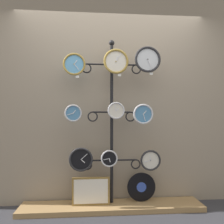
{
  "coord_description": "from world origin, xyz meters",
  "views": [
    {
      "loc": [
        -0.22,
        -2.31,
        1.11
      ],
      "look_at": [
        0.0,
        0.36,
        1.18
      ],
      "focal_mm": 35.0,
      "sensor_mm": 36.0,
      "label": 1
    }
  ],
  "objects_px": {
    "clock_middle_center": "(116,111)",
    "clock_top_right": "(148,60)",
    "clock_bottom_center": "(109,158)",
    "picture_frame": "(91,191)",
    "clock_top_center": "(116,61)",
    "display_stand": "(112,145)",
    "clock_middle_left": "(73,113)",
    "vinyl_record": "(141,187)",
    "clock_bottom_left": "(81,159)",
    "clock_middle_right": "(143,114)",
    "clock_top_left": "(74,64)",
    "clock_bottom_right": "(150,160)"
  },
  "relations": [
    {
      "from": "display_stand",
      "to": "vinyl_record",
      "type": "distance_m",
      "value": 0.65
    },
    {
      "from": "clock_bottom_right",
      "to": "clock_top_left",
      "type": "bearing_deg",
      "value": 178.8
    },
    {
      "from": "clock_top_center",
      "to": "clock_middle_left",
      "type": "relative_size",
      "value": 1.49
    },
    {
      "from": "clock_middle_right",
      "to": "vinyl_record",
      "type": "distance_m",
      "value": 0.92
    },
    {
      "from": "clock_top_right",
      "to": "clock_middle_center",
      "type": "distance_m",
      "value": 0.73
    },
    {
      "from": "clock_middle_right",
      "to": "picture_frame",
      "type": "bearing_deg",
      "value": 176.12
    },
    {
      "from": "clock_middle_center",
      "to": "clock_top_left",
      "type": "bearing_deg",
      "value": -178.75
    },
    {
      "from": "clock_bottom_left",
      "to": "vinyl_record",
      "type": "bearing_deg",
      "value": 8.26
    },
    {
      "from": "clock_middle_center",
      "to": "clock_bottom_right",
      "type": "xyz_separation_m",
      "value": [
        0.42,
        -0.03,
        -0.6
      ]
    },
    {
      "from": "clock_bottom_left",
      "to": "picture_frame",
      "type": "bearing_deg",
      "value": 21.76
    },
    {
      "from": "clock_top_right",
      "to": "clock_bottom_right",
      "type": "distance_m",
      "value": 1.23
    },
    {
      "from": "clock_middle_center",
      "to": "vinyl_record",
      "type": "distance_m",
      "value": 1.01
    },
    {
      "from": "clock_middle_center",
      "to": "clock_top_right",
      "type": "bearing_deg",
      "value": -6.19
    },
    {
      "from": "clock_top_center",
      "to": "display_stand",
      "type": "bearing_deg",
      "value": 116.88
    },
    {
      "from": "clock_top_center",
      "to": "clock_middle_left",
      "type": "bearing_deg",
      "value": 179.62
    },
    {
      "from": "clock_top_left",
      "to": "clock_middle_left",
      "type": "xyz_separation_m",
      "value": [
        -0.01,
        -0.0,
        -0.59
      ]
    },
    {
      "from": "clock_middle_right",
      "to": "vinyl_record",
      "type": "xyz_separation_m",
      "value": [
        -0.0,
        0.1,
        -0.91
      ]
    },
    {
      "from": "clock_middle_left",
      "to": "clock_top_left",
      "type": "bearing_deg",
      "value": 27.06
    },
    {
      "from": "clock_bottom_center",
      "to": "clock_middle_center",
      "type": "bearing_deg",
      "value": 19.61
    },
    {
      "from": "clock_middle_left",
      "to": "clock_middle_right",
      "type": "distance_m",
      "value": 0.84
    },
    {
      "from": "clock_top_right",
      "to": "picture_frame",
      "type": "distance_m",
      "value": 1.74
    },
    {
      "from": "clock_bottom_center",
      "to": "picture_frame",
      "type": "height_order",
      "value": "clock_bottom_center"
    },
    {
      "from": "clock_top_left",
      "to": "clock_bottom_center",
      "type": "xyz_separation_m",
      "value": [
        0.42,
        -0.02,
        -1.13
      ]
    },
    {
      "from": "clock_middle_left",
      "to": "clock_top_center",
      "type": "bearing_deg",
      "value": -0.38
    },
    {
      "from": "clock_top_left",
      "to": "picture_frame",
      "type": "bearing_deg",
      "value": 3.72
    },
    {
      "from": "display_stand",
      "to": "clock_top_center",
      "type": "height_order",
      "value": "display_stand"
    },
    {
      "from": "clock_middle_left",
      "to": "clock_middle_center",
      "type": "bearing_deg",
      "value": 1.7
    },
    {
      "from": "clock_middle_left",
      "to": "clock_middle_center",
      "type": "distance_m",
      "value": 0.52
    },
    {
      "from": "clock_top_center",
      "to": "clock_middle_right",
      "type": "relative_size",
      "value": 1.24
    },
    {
      "from": "clock_top_center",
      "to": "clock_bottom_center",
      "type": "relative_size",
      "value": 1.52
    },
    {
      "from": "clock_top_center",
      "to": "clock_middle_left",
      "type": "xyz_separation_m",
      "value": [
        -0.51,
        0.0,
        -0.63
      ]
    },
    {
      "from": "vinyl_record",
      "to": "picture_frame",
      "type": "relative_size",
      "value": 0.8
    },
    {
      "from": "picture_frame",
      "to": "clock_top_left",
      "type": "bearing_deg",
      "value": -176.28
    },
    {
      "from": "clock_middle_right",
      "to": "picture_frame",
      "type": "distance_m",
      "value": 1.12
    },
    {
      "from": "clock_top_left",
      "to": "clock_bottom_center",
      "type": "height_order",
      "value": "clock_top_left"
    },
    {
      "from": "clock_bottom_left",
      "to": "clock_bottom_center",
      "type": "xyz_separation_m",
      "value": [
        0.34,
        0.01,
        0.0
      ]
    },
    {
      "from": "clock_bottom_right",
      "to": "picture_frame",
      "type": "bearing_deg",
      "value": 177.41
    },
    {
      "from": "clock_top_center",
      "to": "clock_bottom_right",
      "type": "distance_m",
      "value": 1.27
    },
    {
      "from": "clock_middle_left",
      "to": "clock_bottom_left",
      "type": "distance_m",
      "value": 0.56
    },
    {
      "from": "clock_bottom_left",
      "to": "display_stand",
      "type": "bearing_deg",
      "value": 17.32
    },
    {
      "from": "display_stand",
      "to": "clock_bottom_right",
      "type": "height_order",
      "value": "display_stand"
    },
    {
      "from": "clock_bottom_left",
      "to": "clock_bottom_center",
      "type": "relative_size",
      "value": 1.4
    },
    {
      "from": "clock_top_right",
      "to": "clock_top_left",
      "type": "bearing_deg",
      "value": 178.04
    },
    {
      "from": "clock_middle_left",
      "to": "clock_middle_right",
      "type": "relative_size",
      "value": 0.83
    },
    {
      "from": "clock_top_center",
      "to": "clock_bottom_left",
      "type": "bearing_deg",
      "value": -176.46
    },
    {
      "from": "vinyl_record",
      "to": "display_stand",
      "type": "bearing_deg",
      "value": 178.76
    },
    {
      "from": "display_stand",
      "to": "clock_bottom_center",
      "type": "height_order",
      "value": "display_stand"
    },
    {
      "from": "clock_middle_center",
      "to": "clock_bottom_right",
      "type": "relative_size",
      "value": 0.83
    },
    {
      "from": "clock_bottom_center",
      "to": "vinyl_record",
      "type": "xyz_separation_m",
      "value": [
        0.41,
        0.09,
        -0.38
      ]
    },
    {
      "from": "display_stand",
      "to": "clock_middle_center",
      "type": "relative_size",
      "value": 10.0
    }
  ]
}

